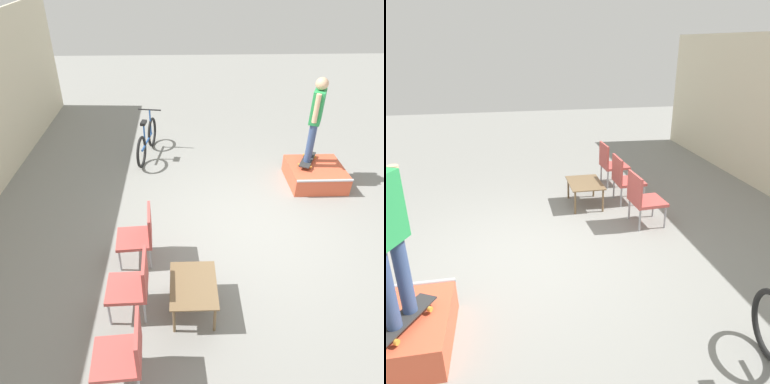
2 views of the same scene
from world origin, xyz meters
The scene contains 7 objects.
ground_plane centered at (0.00, 0.00, 0.00)m, with size 24.00×24.00×0.00m, color gray.
skate_ramp_box centered at (1.43, -1.38, 0.18)m, with size 1.08×1.06×0.38m.
skateboard_on_ramp centered at (1.58, -1.23, 0.44)m, with size 0.73×0.52×0.07m.
coffee_table centered at (-1.64, 1.17, 0.39)m, with size 0.82×0.60×0.44m.
patio_chair_left centered at (-2.59, 1.92, 0.49)m, with size 0.55×0.55×0.89m.
patio_chair_center centered at (-1.64, 1.92, 0.49)m, with size 0.53×0.53×0.89m.
patio_chair_right centered at (-0.68, 1.92, 0.49)m, with size 0.55×0.55×0.89m.
Camera 2 is at (4.59, -0.18, 2.82)m, focal length 35.00 mm.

